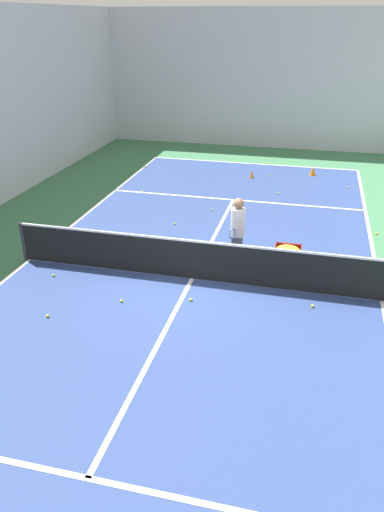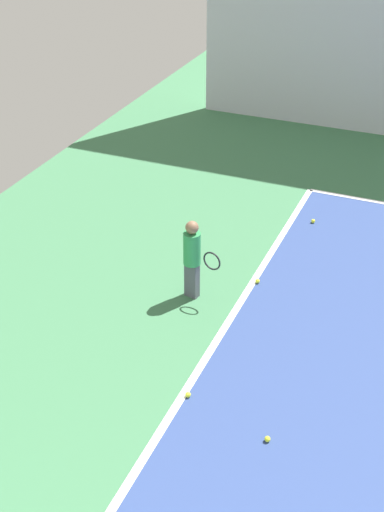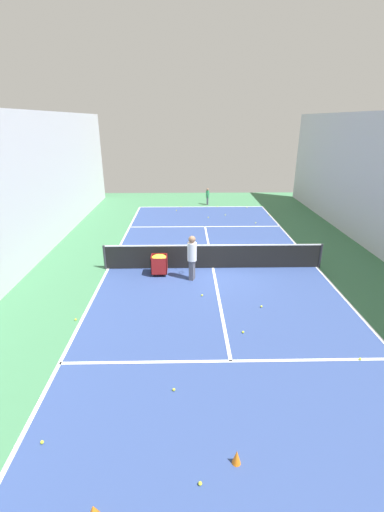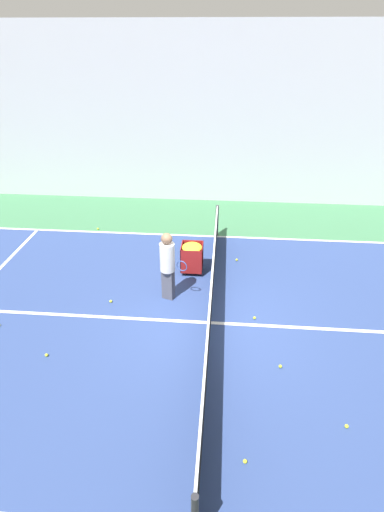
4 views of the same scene
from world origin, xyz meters
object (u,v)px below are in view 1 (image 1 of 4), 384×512
at_px(tennis_net, 192,259).
at_px(training_cone_0, 313,171).
at_px(coach_at_net, 238,227).
at_px(training_cone_1, 252,174).
at_px(ball_cart, 287,256).

relative_size(tennis_net, training_cone_0, 26.82).
distance_m(tennis_net, coach_at_net, 1.52).
bearing_deg(training_cone_1, training_cone_0, 21.31).
bearing_deg(ball_cart, tennis_net, -164.63).
relative_size(tennis_net, ball_cart, 10.97).
bearing_deg(ball_cart, training_cone_1, 103.37).
bearing_deg(tennis_net, training_cone_0, 75.09).
xyz_separation_m(ball_cart, training_cone_1, (-2.00, 8.41, -0.45)).
bearing_deg(training_cone_1, ball_cart, -76.63).
relative_size(ball_cart, training_cone_0, 2.45).
height_order(tennis_net, training_cone_1, tennis_net).
distance_m(coach_at_net, training_cone_1, 8.01).
height_order(ball_cart, training_cone_0, ball_cart).
height_order(training_cone_0, training_cone_1, training_cone_0).
distance_m(tennis_net, training_cone_0, 10.32).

